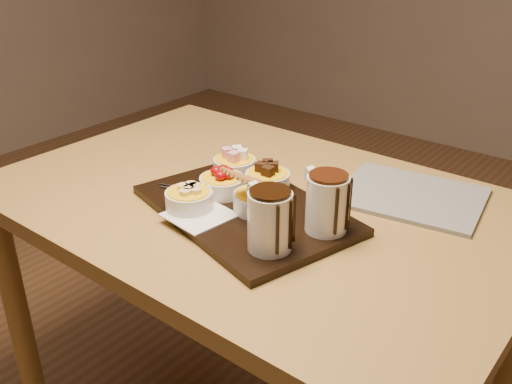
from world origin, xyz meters
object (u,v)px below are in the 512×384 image
Objects in this scene: dining_table at (255,234)px; pitcher_dark_chocolate at (270,221)px; serving_board at (245,210)px; pitcher_milk_chocolate at (327,204)px; bowl_strawberries at (222,185)px; newspaper at (411,196)px.

pitcher_dark_chocolate reaches higher than dining_table.
pitcher_milk_chocolate is at bearing 21.80° from serving_board.
bowl_strawberries is 0.25m from pitcher_dark_chocolate.
dining_table is at bearing -178.45° from pitcher_milk_chocolate.
dining_table is 0.37m from newspaper.
dining_table is 10.64× the size of pitcher_dark_chocolate.
dining_table is at bearing 53.46° from bowl_strawberries.
serving_board is at bearing -158.20° from pitcher_milk_chocolate.
newspaper is at bearing 37.40° from dining_table.
pitcher_milk_chocolate is (0.27, 0.00, 0.04)m from bowl_strawberries.
pitcher_dark_chocolate and pitcher_milk_chocolate have the same top height.
newspaper is (0.32, 0.27, -0.03)m from bowl_strawberries.
bowl_strawberries reaches higher than newspaper.
bowl_strawberries is (-0.08, 0.02, 0.03)m from serving_board.
pitcher_milk_chocolate is at bearing -111.18° from newspaper.
dining_table is 12.00× the size of bowl_strawberries.
dining_table is at bearing -151.71° from newspaper.
newspaper is (0.06, 0.27, -0.07)m from pitcher_milk_chocolate.
serving_board reaches higher than dining_table.
dining_table is at bearing 129.87° from serving_board.
pitcher_milk_chocolate is (0.22, -0.05, 0.17)m from dining_table.
newspaper is (0.24, 0.29, -0.00)m from serving_board.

